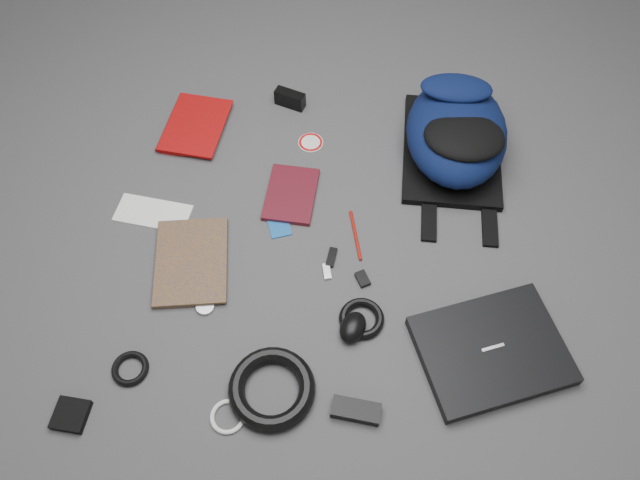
{
  "coord_description": "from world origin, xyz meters",
  "views": [
    {
      "loc": [
        0.02,
        -0.89,
        1.45
      ],
      "look_at": [
        0.0,
        0.0,
        0.02
      ],
      "focal_mm": 35.0,
      "sensor_mm": 36.0,
      "label": 1
    }
  ],
  "objects_px": {
    "textbook_red": "(168,122)",
    "comic_book": "(155,264)",
    "mouse": "(353,327)",
    "dvd_case": "(291,194)",
    "power_brick": "(356,410)",
    "compact_camera": "(290,99)",
    "laptop": "(491,350)",
    "pouch": "(71,415)",
    "backpack": "(456,132)"
  },
  "relations": [
    {
      "from": "mouse",
      "to": "dvd_case",
      "type": "bearing_deg",
      "value": 136.29
    },
    {
      "from": "laptop",
      "to": "power_brick",
      "type": "height_order",
      "value": "laptop"
    },
    {
      "from": "power_brick",
      "to": "pouch",
      "type": "height_order",
      "value": "power_brick"
    },
    {
      "from": "mouse",
      "to": "backpack",
      "type": "bearing_deg",
      "value": 86.68
    },
    {
      "from": "textbook_red",
      "to": "comic_book",
      "type": "bearing_deg",
      "value": -75.12
    },
    {
      "from": "compact_camera",
      "to": "mouse",
      "type": "xyz_separation_m",
      "value": [
        0.19,
        -0.77,
        -0.0
      ]
    },
    {
      "from": "textbook_red",
      "to": "pouch",
      "type": "height_order",
      "value": "textbook_red"
    },
    {
      "from": "compact_camera",
      "to": "pouch",
      "type": "distance_m",
      "value": 1.1
    },
    {
      "from": "dvd_case",
      "to": "mouse",
      "type": "xyz_separation_m",
      "value": [
        0.17,
        -0.42,
        0.02
      ]
    },
    {
      "from": "textbook_red",
      "to": "comic_book",
      "type": "xyz_separation_m",
      "value": [
        0.04,
        -0.5,
        -0.0
      ]
    },
    {
      "from": "comic_book",
      "to": "mouse",
      "type": "relative_size",
      "value": 3.02
    },
    {
      "from": "dvd_case",
      "to": "laptop",
      "type": "bearing_deg",
      "value": -35.25
    },
    {
      "from": "backpack",
      "to": "textbook_red",
      "type": "bearing_deg",
      "value": 178.42
    },
    {
      "from": "backpack",
      "to": "comic_book",
      "type": "distance_m",
      "value": 0.92
    },
    {
      "from": "laptop",
      "to": "dvd_case",
      "type": "bearing_deg",
      "value": 120.19
    },
    {
      "from": "backpack",
      "to": "mouse",
      "type": "xyz_separation_m",
      "value": [
        -0.3,
        -0.59,
        -0.07
      ]
    },
    {
      "from": "dvd_case",
      "to": "mouse",
      "type": "relative_size",
      "value": 2.24
    },
    {
      "from": "backpack",
      "to": "textbook_red",
      "type": "relative_size",
      "value": 1.87
    },
    {
      "from": "compact_camera",
      "to": "mouse",
      "type": "height_order",
      "value": "compact_camera"
    },
    {
      "from": "mouse",
      "to": "comic_book",
      "type": "bearing_deg",
      "value": -175.01
    },
    {
      "from": "laptop",
      "to": "textbook_red",
      "type": "bearing_deg",
      "value": 123.61
    },
    {
      "from": "textbook_red",
      "to": "dvd_case",
      "type": "distance_m",
      "value": 0.47
    },
    {
      "from": "backpack",
      "to": "power_brick",
      "type": "relative_size",
      "value": 3.92
    },
    {
      "from": "backpack",
      "to": "comic_book",
      "type": "height_order",
      "value": "backpack"
    },
    {
      "from": "compact_camera",
      "to": "comic_book",
      "type": "bearing_deg",
      "value": -96.16
    },
    {
      "from": "compact_camera",
      "to": "pouch",
      "type": "height_order",
      "value": "compact_camera"
    },
    {
      "from": "backpack",
      "to": "comic_book",
      "type": "relative_size",
      "value": 1.7
    },
    {
      "from": "laptop",
      "to": "pouch",
      "type": "distance_m",
      "value": 1.01
    },
    {
      "from": "textbook_red",
      "to": "power_brick",
      "type": "relative_size",
      "value": 2.09
    },
    {
      "from": "dvd_case",
      "to": "pouch",
      "type": "distance_m",
      "value": 0.8
    },
    {
      "from": "dvd_case",
      "to": "power_brick",
      "type": "height_order",
      "value": "power_brick"
    },
    {
      "from": "dvd_case",
      "to": "compact_camera",
      "type": "relative_size",
      "value": 2.06
    },
    {
      "from": "dvd_case",
      "to": "mouse",
      "type": "height_order",
      "value": "mouse"
    },
    {
      "from": "dvd_case",
      "to": "power_brick",
      "type": "distance_m",
      "value": 0.65
    },
    {
      "from": "power_brick",
      "to": "backpack",
      "type": "bearing_deg",
      "value": 79.71
    },
    {
      "from": "comic_book",
      "to": "pouch",
      "type": "xyz_separation_m",
      "value": [
        -0.13,
        -0.41,
        -0.0
      ]
    },
    {
      "from": "backpack",
      "to": "pouch",
      "type": "distance_m",
      "value": 1.26
    },
    {
      "from": "backpack",
      "to": "power_brick",
      "type": "bearing_deg",
      "value": -105.7
    },
    {
      "from": "laptop",
      "to": "comic_book",
      "type": "relative_size",
      "value": 1.32
    },
    {
      "from": "dvd_case",
      "to": "power_brick",
      "type": "relative_size",
      "value": 1.71
    },
    {
      "from": "compact_camera",
      "to": "power_brick",
      "type": "relative_size",
      "value": 0.83
    },
    {
      "from": "compact_camera",
      "to": "pouch",
      "type": "bearing_deg",
      "value": -91.84
    },
    {
      "from": "textbook_red",
      "to": "backpack",
      "type": "bearing_deg",
      "value": 3.91
    },
    {
      "from": "textbook_red",
      "to": "dvd_case",
      "type": "bearing_deg",
      "value": -23.91
    },
    {
      "from": "pouch",
      "to": "laptop",
      "type": "bearing_deg",
      "value": 10.29
    },
    {
      "from": "textbook_red",
      "to": "power_brick",
      "type": "xyz_separation_m",
      "value": [
        0.57,
        -0.88,
        0.0
      ]
    },
    {
      "from": "laptop",
      "to": "dvd_case",
      "type": "height_order",
      "value": "laptop"
    },
    {
      "from": "compact_camera",
      "to": "power_brick",
      "type": "bearing_deg",
      "value": -55.61
    },
    {
      "from": "mouse",
      "to": "power_brick",
      "type": "height_order",
      "value": "mouse"
    },
    {
      "from": "backpack",
      "to": "compact_camera",
      "type": "distance_m",
      "value": 0.53
    }
  ]
}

